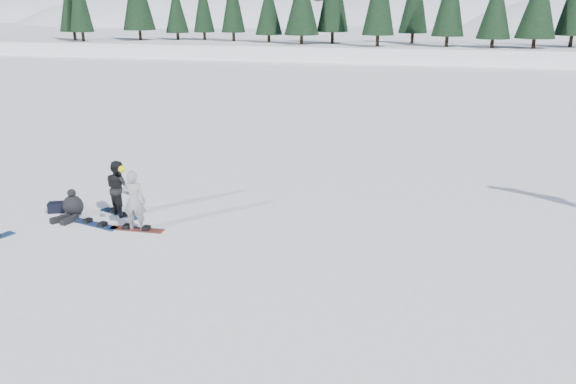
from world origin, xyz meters
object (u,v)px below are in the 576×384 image
Objects in this scene: snowboarder_woman at (134,200)px; snowboarder_man at (119,188)px; gear_bag at (57,207)px; snowboard_loose_c at (95,225)px; seated_rider at (72,207)px.

snowboarder_woman reaches higher than snowboarder_man.
gear_bag is 0.30× the size of snowboard_loose_c.
snowboard_loose_c is at bearing -21.33° from gear_bag.
seated_rider reaches higher than snowboard_loose_c.
snowboarder_man is 1.07× the size of snowboard_loose_c.
gear_bag is at bearing 173.16° from snowboard_loose_c.
snowboard_loose_c is (-1.27, 0.05, -0.83)m from snowboarder_woman.
snowboard_loose_c is (-0.26, -0.93, -0.79)m from snowboarder_man.
gear_bag is 1.77m from snowboard_loose_c.
snowboarder_woman reaches higher than snowboard_loose_c.
snowboarder_woman is 2.32m from seated_rider.
snowboarder_man is at bearing 8.54° from gear_bag.
gear_bag is (-2.92, 0.69, -0.70)m from snowboarder_woman.
snowboarder_woman is at bearing 168.73° from snowboarder_man.
snowboarder_man reaches higher than snowboard_loose_c.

